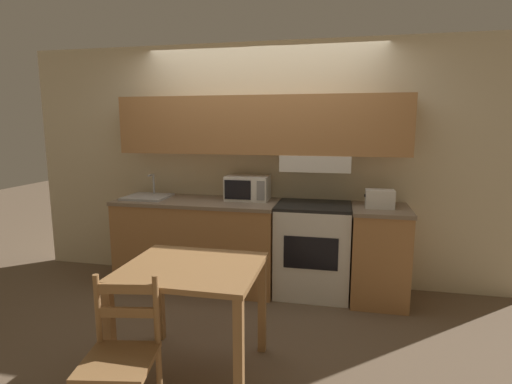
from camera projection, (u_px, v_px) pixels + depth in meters
name	position (u px, v px, depth m)	size (l,w,h in m)	color
ground_plane	(262.00, 277.00, 4.50)	(16.00, 16.00, 0.00)	brown
wall_back	(263.00, 148.00, 4.20)	(5.35, 0.38, 2.55)	beige
lower_counter_main	(198.00, 242.00, 4.25)	(1.70, 0.65, 0.92)	#B27A47
lower_counter_right_stub	(379.00, 254.00, 3.87)	(0.54, 0.65, 0.92)	#B27A47
stove_range	(313.00, 249.00, 4.02)	(0.73, 0.59, 0.92)	white
microwave	(248.00, 188.00, 4.17)	(0.44, 0.31, 0.25)	white
toaster	(380.00, 199.00, 3.78)	(0.28, 0.18, 0.17)	white
sink_basin	(148.00, 196.00, 4.29)	(0.45, 0.42, 0.24)	#B7BABF
dining_table	(192.00, 283.00, 2.69)	(0.91, 0.77, 0.77)	#9E7042
chair_left_of_table	(121.00, 358.00, 2.22)	(0.44, 0.44, 0.85)	#9E7042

